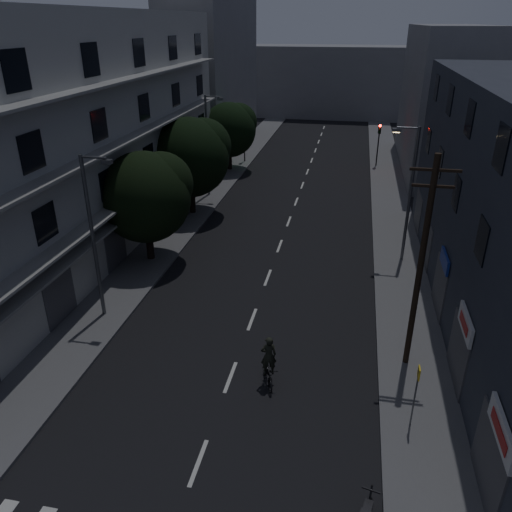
% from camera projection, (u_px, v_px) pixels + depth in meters
% --- Properties ---
extents(ground, '(160.00, 160.00, 0.00)m').
position_uv_depth(ground, '(290.00, 219.00, 37.05)').
color(ground, black).
rests_on(ground, ground).
extents(sidewalk_left, '(3.00, 90.00, 0.15)m').
position_uv_depth(sidewalk_left, '(193.00, 211.00, 38.33)').
color(sidewalk_left, '#565659').
rests_on(sidewalk_left, ground).
extents(sidewalk_right, '(3.00, 90.00, 0.15)m').
position_uv_depth(sidewalk_right, '(394.00, 225.00, 35.71)').
color(sidewalk_right, '#565659').
rests_on(sidewalk_right, ground).
extents(lane_markings, '(0.15, 60.50, 0.01)m').
position_uv_depth(lane_markings, '(299.00, 193.00, 42.59)').
color(lane_markings, beige).
rests_on(lane_markings, ground).
extents(building_left, '(7.00, 36.00, 14.00)m').
position_uv_depth(building_left, '(80.00, 138.00, 29.94)').
color(building_left, '#ACADA8').
rests_on(building_left, ground).
extents(building_far_left, '(6.00, 20.00, 16.00)m').
position_uv_depth(building_far_left, '(213.00, 73.00, 56.11)').
color(building_far_left, slate).
rests_on(building_far_left, ground).
extents(building_far_right, '(6.00, 20.00, 13.00)m').
position_uv_depth(building_far_right, '(441.00, 100.00, 47.25)').
color(building_far_right, slate).
rests_on(building_far_right, ground).
extents(building_far_end, '(24.00, 8.00, 10.00)m').
position_uv_depth(building_far_end, '(330.00, 82.00, 74.80)').
color(building_far_end, slate).
rests_on(building_far_end, ground).
extents(tree_near, '(5.33, 5.33, 6.58)m').
position_uv_depth(tree_near, '(146.00, 194.00, 28.93)').
color(tree_near, black).
rests_on(tree_near, sidewalk_left).
extents(tree_mid, '(5.75, 5.75, 7.08)m').
position_uv_depth(tree_mid, '(191.00, 154.00, 36.13)').
color(tree_mid, black).
rests_on(tree_mid, sidewalk_left).
extents(tree_far, '(5.13, 5.13, 6.34)m').
position_uv_depth(tree_far, '(230.00, 128.00, 47.32)').
color(tree_far, black).
rests_on(tree_far, sidewalk_left).
extents(traffic_signal_far_right, '(0.28, 0.37, 4.10)m').
position_uv_depth(traffic_signal_far_right, '(379.00, 136.00, 48.72)').
color(traffic_signal_far_right, black).
rests_on(traffic_signal_far_right, sidewalk_right).
extents(traffic_signal_far_left, '(0.28, 0.37, 4.10)m').
position_uv_depth(traffic_signal_far_left, '(244.00, 132.00, 50.37)').
color(traffic_signal_far_left, black).
rests_on(traffic_signal_far_left, sidewalk_left).
extents(street_lamp_left_near, '(1.51, 0.25, 8.00)m').
position_uv_depth(street_lamp_left_near, '(94.00, 231.00, 22.94)').
color(street_lamp_left_near, '#525459').
rests_on(street_lamp_left_near, sidewalk_left).
extents(street_lamp_right, '(1.51, 0.25, 8.00)m').
position_uv_depth(street_lamp_right, '(409.00, 189.00, 28.67)').
color(street_lamp_right, '#56575D').
rests_on(street_lamp_right, sidewalk_right).
extents(street_lamp_left_far, '(1.51, 0.25, 8.00)m').
position_uv_depth(street_lamp_left_far, '(208.00, 141.00, 39.96)').
color(street_lamp_left_far, slate).
rests_on(street_lamp_left_far, sidewalk_left).
extents(utility_pole, '(1.80, 0.24, 9.00)m').
position_uv_depth(utility_pole, '(421.00, 263.00, 19.34)').
color(utility_pole, black).
rests_on(utility_pole, sidewalk_right).
extents(bus_stop_sign, '(0.06, 0.35, 2.52)m').
position_uv_depth(bus_stop_sign, '(417.00, 386.00, 17.30)').
color(bus_stop_sign, '#595B60').
rests_on(bus_stop_sign, sidewalk_right).
extents(cyclist, '(1.16, 1.84, 2.20)m').
position_uv_depth(cyclist, '(268.00, 368.00, 20.04)').
color(cyclist, black).
rests_on(cyclist, ground).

